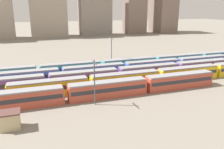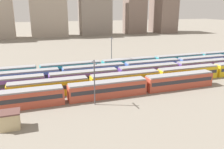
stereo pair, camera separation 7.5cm
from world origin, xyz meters
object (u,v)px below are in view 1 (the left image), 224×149
train_track_4 (129,64)px  train_track_0 (108,89)px  train_track_3 (153,66)px  catenary_pole_0 (95,80)px  catenary_pole_1 (111,51)px  train_track_2 (149,71)px  signal_hut (10,120)px  train_track_1 (215,70)px

train_track_4 → train_track_0: bearing=-124.3°
train_track_3 → catenary_pole_0: (-23.89, -18.90, 3.42)m
catenary_pole_1 → train_track_2: bearing=-62.8°
train_track_3 → catenary_pole_1: bearing=143.8°
signal_hut → train_track_2: bearing=27.7°
signal_hut → train_track_1: bearing=13.9°
train_track_2 → train_track_3: 6.64m
train_track_2 → train_track_3: same height
train_track_3 → train_track_1: bearing=-35.0°
train_track_0 → train_track_2: 18.91m
train_track_1 → train_track_4: same height
train_track_2 → catenary_pole_1: size_ratio=8.74×
train_track_0 → train_track_4: 25.18m
train_track_2 → train_track_3: (4.13, 5.20, 0.00)m
catenary_pole_0 → catenary_pole_1: bearing=64.2°
catenary_pole_0 → train_track_3: bearing=38.3°
train_track_1 → signal_hut: (-54.81, -13.58, -0.35)m
train_track_1 → signal_hut: 56.47m
train_track_1 → signal_hut: size_ratio=31.25×
train_track_4 → catenary_pole_0: 30.36m
train_track_0 → signal_hut: bearing=-157.3°
train_track_3 → train_track_0: bearing=-141.9°
train_track_0 → train_track_3: same height
train_track_0 → train_track_2: bearing=33.4°
train_track_4 → train_track_1: bearing=-37.2°
train_track_2 → train_track_3: size_ratio=1.00×
train_track_1 → train_track_0: bearing=-171.5°
catenary_pole_0 → train_track_0: bearing=39.8°
catenary_pole_0 → train_track_4: bearing=53.0°
train_track_2 → signal_hut: train_track_2 is taller
train_track_1 → catenary_pole_0: (-38.72, -8.50, 3.42)m
signal_hut → train_track_0: bearing=22.7°
train_track_3 → catenary_pole_0: catenary_pole_0 is taller
train_track_3 → train_track_4: 7.74m
train_track_3 → signal_hut: bearing=-149.0°
train_track_3 → signal_hut: train_track_3 is taller
catenary_pole_0 → catenary_pole_1: (13.01, 26.85, 0.59)m
catenary_pole_0 → signal_hut: size_ratio=2.66×
train_track_4 → catenary_pole_0: catenary_pole_0 is taller
train_track_0 → catenary_pole_0: 6.19m
train_track_1 → catenary_pole_1: 31.84m
signal_hut → train_track_4: bearing=40.4°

